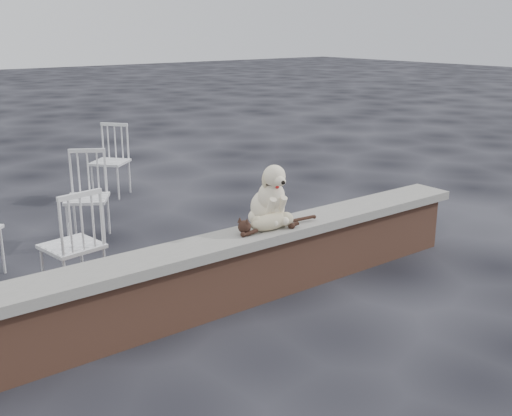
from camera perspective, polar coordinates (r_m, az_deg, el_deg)
ground at (r=4.81m, az=-7.75°, el=-10.57°), size 60.00×60.00×0.00m
brick_wall at (r=4.70m, az=-7.87°, el=-7.86°), size 6.00×0.30×0.50m
capstone at (r=4.59m, az=-8.01°, el=-4.56°), size 6.20×0.40×0.08m
dog at (r=5.11m, az=1.07°, el=1.43°), size 0.42×0.51×0.53m
cat at (r=5.01m, az=1.42°, el=-1.16°), size 0.93×0.36×0.15m
chair_b at (r=6.63m, az=-15.39°, el=1.01°), size 0.77×0.77×0.94m
chair_d at (r=8.35m, az=-13.36°, el=4.28°), size 0.79×0.79×0.94m
chair_c at (r=5.24m, az=-16.70°, el=-3.21°), size 0.64×0.64×0.94m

